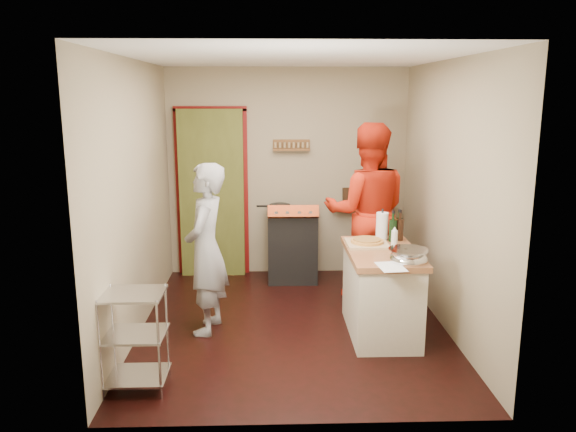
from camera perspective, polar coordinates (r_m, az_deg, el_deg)
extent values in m
plane|color=black|center=(5.76, 0.49, -10.95)|extent=(3.50, 3.50, 0.00)
cube|color=gray|center=(7.11, -0.07, 4.41)|extent=(3.00, 0.04, 2.60)
cube|color=#565B23|center=(7.23, -7.63, 2.43)|extent=(0.80, 0.40, 2.10)
cube|color=maroon|center=(7.22, -11.00, 2.30)|extent=(0.06, 0.06, 2.10)
cube|color=maroon|center=(7.14, -4.32, 2.37)|extent=(0.06, 0.06, 2.10)
cube|color=maroon|center=(7.06, -7.93, 10.76)|extent=(0.90, 0.06, 0.06)
cube|color=brown|center=(7.03, 0.36, 6.78)|extent=(0.46, 0.09, 0.03)
cube|color=brown|center=(7.06, 0.34, 7.30)|extent=(0.46, 0.02, 0.12)
cube|color=olive|center=(7.03, 0.36, 7.23)|extent=(0.42, 0.04, 0.07)
cube|color=gray|center=(7.17, 7.57, 1.13)|extent=(0.80, 0.18, 0.04)
cube|color=black|center=(7.12, 6.01, 2.07)|extent=(0.10, 0.14, 0.22)
cube|color=gray|center=(5.53, -15.21, 1.71)|extent=(0.04, 3.50, 2.60)
cube|color=gray|center=(5.65, 15.91, 1.88)|extent=(0.04, 3.50, 2.60)
cube|color=white|center=(5.31, 0.54, 15.91)|extent=(3.00, 3.50, 0.02)
cube|color=black|center=(6.98, 0.43, -3.28)|extent=(0.60, 0.55, 0.80)
cube|color=black|center=(6.88, 0.43, 0.17)|extent=(0.60, 0.55, 0.06)
cube|color=maroon|center=(6.59, 0.53, 0.42)|extent=(0.60, 0.15, 0.17)
cylinder|color=black|center=(6.99, -0.84, 0.98)|extent=(0.26, 0.26, 0.05)
cylinder|color=silver|center=(4.52, -18.60, -12.87)|extent=(0.02, 0.02, 0.80)
cylinder|color=silver|center=(4.42, -12.98, -13.14)|extent=(0.02, 0.02, 0.80)
cylinder|color=silver|center=(4.84, -17.38, -11.09)|extent=(0.02, 0.02, 0.80)
cylinder|color=silver|center=(4.74, -12.15, -11.29)|extent=(0.02, 0.02, 0.80)
cube|color=silver|center=(4.75, -15.08, -15.38)|extent=(0.48, 0.40, 0.02)
cube|color=silver|center=(4.60, -15.33, -11.51)|extent=(0.48, 0.40, 0.02)
cube|color=silver|center=(4.48, -15.56, -7.64)|extent=(0.48, 0.40, 0.02)
cube|color=beige|center=(5.51, 9.41, -7.88)|extent=(0.60, 1.05, 0.78)
cube|color=#9F653C|center=(5.38, 9.56, -3.72)|extent=(0.65, 1.10, 0.05)
cube|color=tan|center=(5.54, 8.02, -2.79)|extent=(0.40, 0.40, 0.02)
cylinder|color=gold|center=(5.53, 8.03, -2.54)|extent=(0.32, 0.32, 0.02)
ellipsoid|color=silver|center=(5.06, 12.10, -3.91)|extent=(0.35, 0.35, 0.11)
cylinder|color=white|center=(5.72, 9.53, -1.04)|extent=(0.12, 0.12, 0.28)
cylinder|color=silver|center=(5.45, 10.75, -2.34)|extent=(0.06, 0.06, 0.17)
cube|color=white|center=(4.87, 10.42, -5.10)|extent=(0.24, 0.32, 0.00)
cylinder|color=black|center=(5.76, 11.22, -0.86)|extent=(0.08, 0.08, 0.31)
cylinder|color=black|center=(5.73, 11.29, -0.93)|extent=(0.08, 0.08, 0.31)
cylinder|color=black|center=(5.68, 10.61, -1.02)|extent=(0.08, 0.08, 0.31)
imported|color=#B8B8BD|center=(5.42, -8.33, -3.35)|extent=(0.48, 0.66, 1.65)
imported|color=#B8200C|center=(6.31, 8.02, 0.40)|extent=(1.02, 0.83, 1.98)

